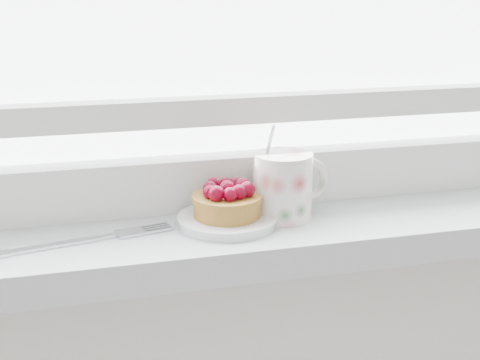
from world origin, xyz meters
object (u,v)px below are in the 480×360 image
object	(u,v)px
saucer	(227,220)
floral_mug	(285,184)
raspberry_tart	(227,200)
fork	(84,240)

from	to	relation	value
saucer	floral_mug	size ratio (longest dim) A/B	1.02
raspberry_tart	fork	distance (m)	0.18
raspberry_tart	floral_mug	bearing A→B (deg)	6.23
floral_mug	saucer	bearing A→B (deg)	-173.95
saucer	fork	size ratio (longest dim) A/B	0.58
raspberry_tart	fork	world-z (taller)	raspberry_tart
saucer	raspberry_tart	world-z (taller)	raspberry_tart
saucer	floral_mug	world-z (taller)	floral_mug
saucer	floral_mug	xyz separation A→B (m)	(0.08, 0.01, 0.04)
saucer	raspberry_tart	xyz separation A→B (m)	(0.00, -0.00, 0.03)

